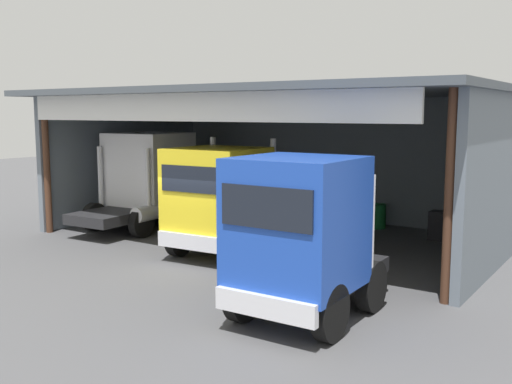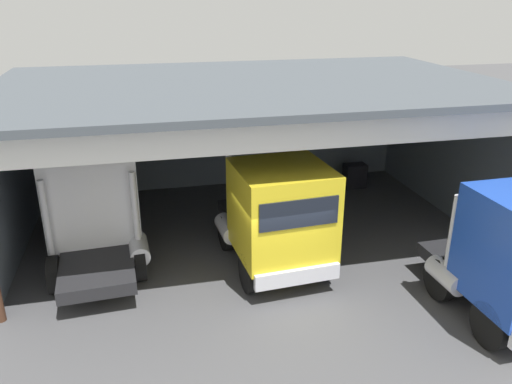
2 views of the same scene
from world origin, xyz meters
The scene contains 7 objects.
ground_plane centered at (0.00, 0.00, 0.00)m, with size 80.00×80.00×0.00m, color #4C4C4F.
workshop_shed centered at (0.00, 5.04, 3.60)m, with size 15.54×9.76×5.12m.
truck_white_center_bay centered at (-4.98, 2.88, 1.91)m, with size 2.94×4.96×3.60m.
truck_yellow_right_bay centered at (0.14, 1.02, 1.77)m, with size 2.90×5.46×3.57m.
oil_drum centered at (2.46, 7.66, 0.46)m, with size 0.58×0.58×0.93m, color #197233.
tool_cart centered at (5.15, 6.91, 0.50)m, with size 0.90×0.60×1.00m, color black.
traffic_cone centered at (4.49, -2.71, 0.28)m, with size 0.36×0.36×0.56m, color orange.
Camera 2 is at (-3.38, -11.64, 7.68)m, focal length 35.54 mm.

